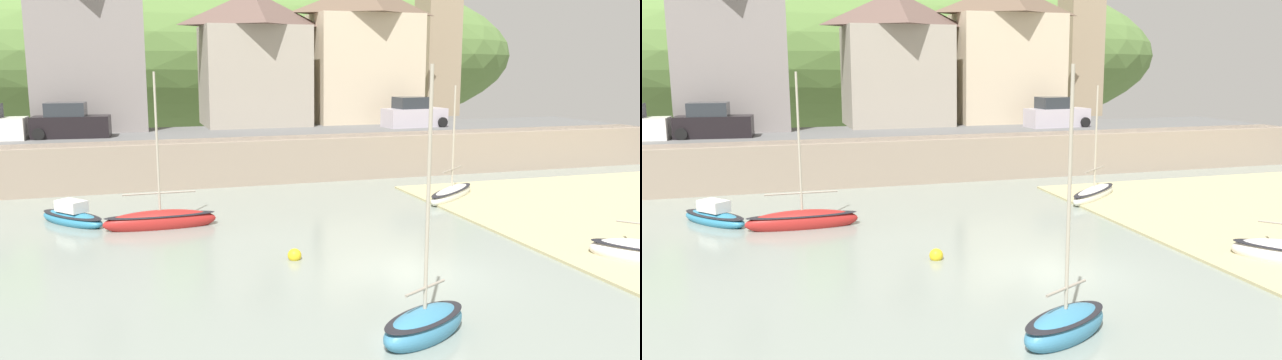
% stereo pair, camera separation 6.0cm
% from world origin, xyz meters
% --- Properties ---
extents(quay_seawall, '(48.00, 9.40, 2.40)m').
position_xyz_m(quay_seawall, '(0.00, 17.50, 1.36)').
color(quay_seawall, gray).
rests_on(quay_seawall, ground).
extents(hillside_backdrop, '(80.00, 44.00, 21.23)m').
position_xyz_m(hillside_backdrop, '(-3.03, 55.20, 7.43)').
color(hillside_backdrop, '#5C823F').
rests_on(hillside_backdrop, ground).
extents(waterfront_building_left, '(6.81, 5.84, 11.14)m').
position_xyz_m(waterfront_building_left, '(-10.27, 25.20, 8.06)').
color(waterfront_building_left, gray).
rests_on(waterfront_building_left, ground).
extents(waterfront_building_centre, '(7.04, 5.84, 8.79)m').
position_xyz_m(waterfront_building_centre, '(0.05, 25.20, 6.88)').
color(waterfront_building_centre, '#A49A8B').
rests_on(waterfront_building_centre, ground).
extents(waterfront_building_right, '(7.65, 4.82, 9.57)m').
position_xyz_m(waterfront_building_right, '(7.90, 25.20, 7.28)').
color(waterfront_building_right, beige).
rests_on(waterfront_building_right, ground).
extents(church_with_spire, '(3.00, 3.00, 14.98)m').
position_xyz_m(church_with_spire, '(15.67, 29.20, 10.13)').
color(church_with_spire, gray).
rests_on(church_with_spire, ground).
extents(motorboat_with_cabin, '(3.01, 2.31, 6.66)m').
position_xyz_m(motorboat_with_cabin, '(-1.93, -4.43, 0.33)').
color(motorboat_with_cabin, teal).
rests_on(motorboat_with_cabin, ground).
extents(sailboat_blue_trim, '(3.10, 3.43, 1.12)m').
position_xyz_m(sailboat_blue_trim, '(-10.71, 9.92, 0.28)').
color(sailboat_blue_trim, teal).
rests_on(sailboat_blue_trim, ground).
extents(fishing_boat_green, '(4.40, 0.95, 6.37)m').
position_xyz_m(fishing_boat_green, '(-7.30, 8.13, 0.32)').
color(fishing_boat_green, '#A5221F').
rests_on(fishing_boat_green, ground).
extents(sailboat_far_left, '(4.08, 3.59, 5.65)m').
position_xyz_m(sailboat_far_left, '(6.48, 9.58, 0.29)').
color(sailboat_far_left, silver).
rests_on(sailboat_far_left, ground).
extents(parked_car_by_wall, '(4.22, 2.02, 1.95)m').
position_xyz_m(parked_car_by_wall, '(-11.29, 20.70, 3.20)').
color(parked_car_by_wall, black).
rests_on(parked_car_by_wall, ground).
extents(parked_car_end_of_row, '(4.23, 2.05, 1.95)m').
position_xyz_m(parked_car_end_of_row, '(9.68, 20.70, 3.20)').
color(parked_car_end_of_row, '#B9B1BD').
rests_on(parked_car_end_of_row, ground).
extents(mooring_buoy, '(0.47, 0.47, 0.47)m').
position_xyz_m(mooring_buoy, '(-3.29, 2.48, 0.14)').
color(mooring_buoy, yellow).
rests_on(mooring_buoy, ground).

